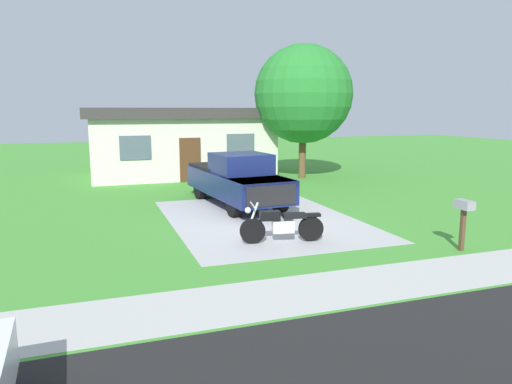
# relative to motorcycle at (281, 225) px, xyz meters

# --- Properties ---
(ground_plane) EXTENTS (80.00, 80.00, 0.00)m
(ground_plane) POSITION_rel_motorcycle_xyz_m (0.40, 2.65, -0.47)
(ground_plane) COLOR #439033
(driveway_pad) EXTENTS (5.63, 7.84, 0.01)m
(driveway_pad) POSITION_rel_motorcycle_xyz_m (0.40, 2.65, -0.47)
(driveway_pad) COLOR #AAAAAA
(driveway_pad) RESTS_ON ground
(sidewalk_strip) EXTENTS (36.00, 1.80, 0.01)m
(sidewalk_strip) POSITION_rel_motorcycle_xyz_m (0.40, -3.35, -0.47)
(sidewalk_strip) COLOR #B2B2AD
(sidewalk_strip) RESTS_ON ground
(motorcycle) EXTENTS (2.20, 0.77, 1.09)m
(motorcycle) POSITION_rel_motorcycle_xyz_m (0.00, 0.00, 0.00)
(motorcycle) COLOR black
(motorcycle) RESTS_ON ground
(pickup_truck) EXTENTS (2.53, 5.78, 1.90)m
(pickup_truck) POSITION_rel_motorcycle_xyz_m (0.33, 5.15, 0.48)
(pickup_truck) COLOR black
(pickup_truck) RESTS_ON ground
(mailbox) EXTENTS (0.26, 0.48, 1.26)m
(mailbox) POSITION_rel_motorcycle_xyz_m (3.89, -2.14, 0.51)
(mailbox) COLOR #4C3823
(mailbox) RESTS_ON ground
(shade_tree) EXTENTS (4.83, 4.83, 6.58)m
(shade_tree) POSITION_rel_motorcycle_xyz_m (5.45, 10.56, 3.69)
(shade_tree) COLOR brown
(shade_tree) RESTS_ON ground
(neighbor_house) EXTENTS (9.60, 5.60, 3.50)m
(neighbor_house) POSITION_rel_motorcycle_xyz_m (-0.13, 13.69, 1.32)
(neighbor_house) COLOR beige
(neighbor_house) RESTS_ON ground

